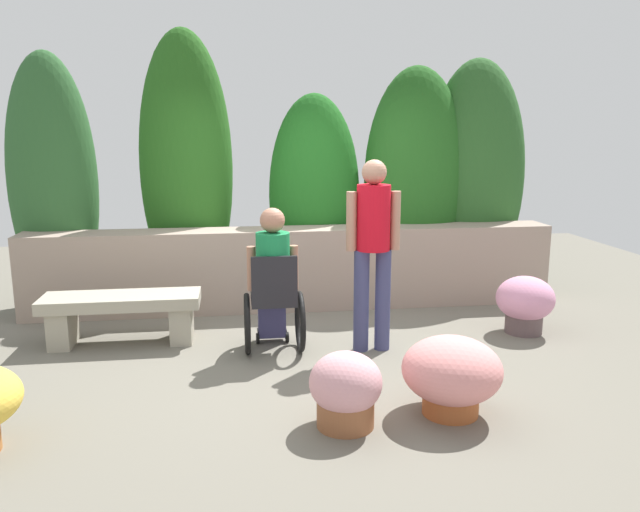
{
  "coord_description": "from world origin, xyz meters",
  "views": [
    {
      "loc": [
        -0.65,
        -5.33,
        1.99
      ],
      "look_at": [
        0.12,
        0.19,
        0.85
      ],
      "focal_mm": 34.54,
      "sensor_mm": 36.0,
      "label": 1
    }
  ],
  "objects": [
    {
      "name": "stone_bench",
      "position": [
        -1.74,
        0.47,
        0.31
      ],
      "size": [
        1.46,
        0.47,
        0.47
      ],
      "rotation": [
        0.0,
        0.0,
        0.09
      ],
      "color": "#A19B89",
      "rests_on": "ground"
    },
    {
      "name": "person_in_wheelchair",
      "position": [
        -0.33,
        0.05,
        0.62
      ],
      "size": [
        0.53,
        0.66,
        1.33
      ],
      "rotation": [
        0.0,
        0.0,
        -0.03
      ],
      "color": "black",
      "rests_on": "ground"
    },
    {
      "name": "person_standing_companion",
      "position": [
        0.56,
        -0.04,
        1.01
      ],
      "size": [
        0.49,
        0.3,
        1.74
      ],
      "rotation": [
        0.0,
        0.0,
        -0.16
      ],
      "color": "#3B3E69",
      "rests_on": "ground"
    },
    {
      "name": "flower_pot_purple_near",
      "position": [
        0.84,
        -1.41,
        0.3
      ],
      "size": [
        0.71,
        0.71,
        0.56
      ],
      "color": "#A8542A",
      "rests_on": "ground"
    },
    {
      "name": "stone_retaining_wall",
      "position": [
        0.0,
        1.44,
        0.46
      ],
      "size": [
        5.9,
        0.47,
        0.91
      ],
      "primitive_type": "cube",
      "color": "gray",
      "rests_on": "ground"
    },
    {
      "name": "flower_pot_red_accent",
      "position": [
        2.18,
        0.22,
        0.31
      ],
      "size": [
        0.57,
        0.57,
        0.58
      ],
      "color": "#5B484A",
      "rests_on": "ground"
    },
    {
      "name": "ground_plane",
      "position": [
        0.0,
        0.0,
        0.0
      ],
      "size": [
        11.75,
        11.75,
        0.0
      ],
      "primitive_type": "plane",
      "color": "#6B675B"
    },
    {
      "name": "flower_pot_terracotta_by_wall",
      "position": [
        0.06,
        -1.49,
        0.26
      ],
      "size": [
        0.5,
        0.5,
        0.53
      ],
      "color": "brown",
      "rests_on": "ground"
    },
    {
      "name": "hedge_backdrop",
      "position": [
        0.37,
        2.02,
        1.41
      ],
      "size": [
        6.09,
        0.95,
        3.14
      ],
      "color": "#2C5C2D",
      "rests_on": "ground"
    }
  ]
}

